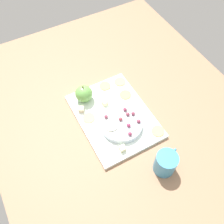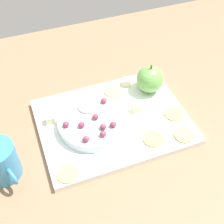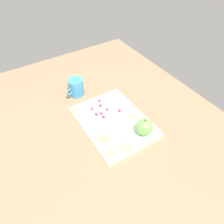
{
  "view_description": "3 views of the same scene",
  "coord_description": "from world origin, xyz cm",
  "views": [
    {
      "loc": [
        48.47,
        -31.74,
        92.65
      ],
      "look_at": [
        -1.93,
        -4.22,
        7.34
      ],
      "focal_mm": 40.27,
      "sensor_mm": 36.0,
      "label": 1
    },
    {
      "loc": [
        17.21,
        45.83,
        64.62
      ],
      "look_at": [
        -1.62,
        -4.23,
        6.89
      ],
      "focal_mm": 49.14,
      "sensor_mm": 36.0,
      "label": 2
    },
    {
      "loc": [
        -58.35,
        33.45,
        77.22
      ],
      "look_at": [
        1.03,
        -4.35,
        7.6
      ],
      "focal_mm": 33.77,
      "sensor_mm": 36.0,
      "label": 3
    }
  ],
  "objects": [
    {
      "name": "grape_5",
      "position": [
        7.23,
        -1.74,
        8.17
      ],
      "size": [
        1.66,
        1.49,
        1.47
      ],
      "primitive_type": "ellipsoid",
      "color": "#912F53",
      "rests_on": "serving_dish"
    },
    {
      "name": "platter",
      "position": [
        -1.62,
        -3.39,
        4.03
      ],
      "size": [
        38.03,
        28.68,
        1.64
      ],
      "primitive_type": "cube",
      "color": "white",
      "rests_on": "table"
    },
    {
      "name": "grape_0",
      "position": [
        2.5,
        0.62,
        8.14
      ],
      "size": [
        1.66,
        1.49,
        1.4
      ],
      "primitive_type": "ellipsoid",
      "color": "#84374A",
      "rests_on": "serving_dish"
    },
    {
      "name": "cracker_0",
      "position": [
        -17.32,
        0.54,
        5.05
      ],
      "size": [
        5.14,
        5.14,
        0.4
      ],
      "primitive_type": "cylinder",
      "color": "tan",
      "rests_on": "platter"
    },
    {
      "name": "apple_whole",
      "position": [
        -15.21,
        -10.62,
        8.6
      ],
      "size": [
        7.51,
        7.51,
        7.51
      ],
      "primitive_type": "sphere",
      "color": "#6BB051",
      "rests_on": "platter"
    },
    {
      "name": "grape_7",
      "position": [
        3.26,
        2.7,
        8.14
      ],
      "size": [
        1.66,
        1.49,
        1.4
      ],
      "primitive_type": "ellipsoid",
      "color": "#8A3B4E",
      "rests_on": "serving_dish"
    },
    {
      "name": "cracker_1",
      "position": [
        -8.54,
        6.13,
        5.05
      ],
      "size": [
        5.14,
        5.14,
        0.4
      ],
      "primitive_type": "cylinder",
      "color": "tan",
      "rests_on": "platter"
    },
    {
      "name": "grape_1",
      "position": [
        -0.43,
        0.8,
        8.13
      ],
      "size": [
        1.66,
        1.49,
        1.38
      ],
      "primitive_type": "ellipsoid",
      "color": "#83334B",
      "rests_on": "serving_dish"
    },
    {
      "name": "apple_stem",
      "position": [
        -15.21,
        -10.62,
        12.96
      ],
      "size": [
        0.5,
        0.5,
        1.2
      ],
      "primitive_type": "cylinder",
      "color": "brown",
      "rests_on": "apple_whole"
    },
    {
      "name": "cracker_3",
      "position": [
        -5.28,
        -13.36,
        5.05
      ],
      "size": [
        5.14,
        5.14,
        0.4
      ],
      "primitive_type": "cylinder",
      "color": "tan",
      "rests_on": "platter"
    },
    {
      "name": "grape_2",
      "position": [
        -0.62,
        -7.65,
        8.19
      ],
      "size": [
        1.66,
        1.49,
        1.5
      ],
      "primitive_type": "ellipsoid",
      "color": "#903D51",
      "rests_on": "serving_dish"
    },
    {
      "name": "grape_6",
      "position": [
        3.2,
        -3.09,
        8.18
      ],
      "size": [
        1.66,
        1.49,
        1.48
      ],
      "primitive_type": "ellipsoid",
      "color": "#943B45",
      "rests_on": "serving_dish"
    },
    {
      "name": "cheese_cube_1",
      "position": [
        13.83,
        -8.32,
        5.96
      ],
      "size": [
        2.32,
        2.32,
        2.22
      ],
      "primitive_type": "cube",
      "rotation": [
        0.0,
        0.0,
        1.53
      ],
      "color": "beige",
      "rests_on": "platter"
    },
    {
      "name": "serving_dish",
      "position": [
        4.1,
        -3.21,
        6.14
      ],
      "size": [
        17.22,
        17.22,
        2.59
      ],
      "primitive_type": "cylinder",
      "color": "silver",
      "rests_on": "platter"
    },
    {
      "name": "apple_slice_0",
      "position": [
        3.65,
        -7.72,
        7.74
      ],
      "size": [
        5.43,
        5.43,
        0.6
      ],
      "primitive_type": "cylinder",
      "color": "beige",
      "rests_on": "serving_dish"
    },
    {
      "name": "grape_3",
      "position": [
        10.68,
        -3.24,
        8.17
      ],
      "size": [
        1.66,
        1.49,
        1.47
      ],
      "primitive_type": "ellipsoid",
      "color": "#923552",
      "rests_on": "serving_dish"
    },
    {
      "name": "cheese_cube_0",
      "position": [
        -10.13,
        -14.53,
        5.96
      ],
      "size": [
        3.07,
        3.07,
        2.22
      ],
      "primitive_type": "cube",
      "rotation": [
        0.0,
        0.0,
        1.01
      ],
      "color": "beige",
      "rests_on": "platter"
    },
    {
      "name": "cracker_4",
      "position": [
        -16.24,
        7.73,
        5.05
      ],
      "size": [
        5.14,
        5.14,
        0.4
      ],
      "primitive_type": "cylinder",
      "color": "tan",
      "rests_on": "platter"
    },
    {
      "name": "cup",
      "position": [
        26.94,
        1.93,
        7.89
      ],
      "size": [
        7.94,
        10.77,
        9.37
      ],
      "color": "teal",
      "rests_on": "table"
    },
    {
      "name": "grape_4",
      "position": [
        7.48,
        2.72,
        8.14
      ],
      "size": [
        1.66,
        1.49,
        1.42
      ],
      "primitive_type": "ellipsoid",
      "color": "#8A364F",
      "rests_on": "serving_dish"
    },
    {
      "name": "cheese_cube_2",
      "position": [
        -8.37,
        -4.17,
        5.96
      ],
      "size": [
        2.31,
        2.31,
        2.22
      ],
      "primitive_type": "cube",
      "rotation": [
        0.0,
        0.0,
        0.04
      ],
      "color": "beige",
      "rests_on": "platter"
    },
    {
      "name": "table",
      "position": [
        0.0,
        0.0,
        1.6
      ],
      "size": [
        140.36,
        108.07,
        3.21
      ],
      "primitive_type": "cube",
      "color": "#946D50",
      "rests_on": "ground"
    },
    {
      "name": "cracker_2",
      "position": [
        13.65,
        8.24,
        5.05
      ],
      "size": [
        5.14,
        5.14,
        0.4
      ],
      "primitive_type": "cylinder",
      "color": "tan",
      "rests_on": "platter"
    }
  ]
}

